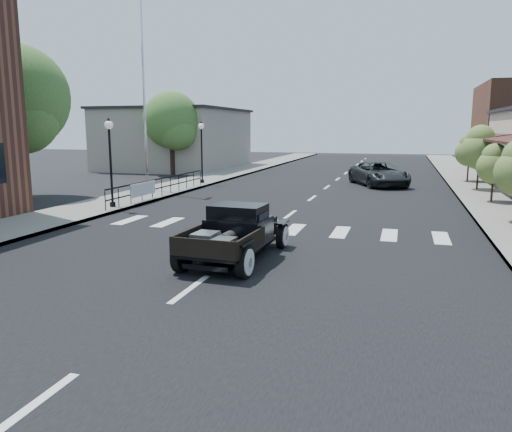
# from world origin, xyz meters

# --- Properties ---
(ground) EXTENTS (120.00, 120.00, 0.00)m
(ground) POSITION_xyz_m (0.00, 0.00, 0.00)
(ground) COLOR black
(ground) RESTS_ON ground
(road) EXTENTS (14.00, 80.00, 0.02)m
(road) POSITION_xyz_m (0.00, 15.00, 0.01)
(road) COLOR black
(road) RESTS_ON ground
(road_markings) EXTENTS (12.00, 60.00, 0.06)m
(road_markings) POSITION_xyz_m (0.00, 10.00, 0.00)
(road_markings) COLOR silver
(road_markings) RESTS_ON ground
(sidewalk_left) EXTENTS (3.00, 80.00, 0.15)m
(sidewalk_left) POSITION_xyz_m (-8.50, 15.00, 0.07)
(sidewalk_left) COLOR gray
(sidewalk_left) RESTS_ON ground
(sidewalk_right) EXTENTS (3.00, 80.00, 0.15)m
(sidewalk_right) POSITION_xyz_m (8.50, 15.00, 0.07)
(sidewalk_right) COLOR gray
(sidewalk_right) RESTS_ON ground
(low_building_left) EXTENTS (10.00, 12.00, 5.00)m
(low_building_left) POSITION_xyz_m (-15.00, 28.00, 2.50)
(low_building_left) COLOR gray
(low_building_left) RESTS_ON ground
(railing) EXTENTS (0.08, 10.00, 1.00)m
(railing) POSITION_xyz_m (-7.30, 10.00, 0.65)
(railing) COLOR black
(railing) RESTS_ON sidewalk_left
(banner) EXTENTS (0.04, 2.20, 0.60)m
(banner) POSITION_xyz_m (-7.22, 8.00, 0.45)
(banner) COLOR silver
(banner) RESTS_ON sidewalk_left
(lamp_post_b) EXTENTS (0.36, 0.36, 3.77)m
(lamp_post_b) POSITION_xyz_m (-7.60, 6.00, 2.03)
(lamp_post_b) COLOR black
(lamp_post_b) RESTS_ON sidewalk_left
(lamp_post_c) EXTENTS (0.36, 0.36, 3.77)m
(lamp_post_c) POSITION_xyz_m (-7.60, 16.00, 2.03)
(lamp_post_c) COLOR black
(lamp_post_c) RESTS_ON sidewalk_left
(flagpole) EXTENTS (0.12, 0.12, 11.56)m
(flagpole) POSITION_xyz_m (-9.20, 12.00, 5.93)
(flagpole) COLOR silver
(flagpole) RESTS_ON sidewalk_left
(big_tree_near) EXTENTS (5.14, 5.14, 7.56)m
(big_tree_near) POSITION_xyz_m (-14.00, 8.00, 3.78)
(big_tree_near) COLOR #3D642A
(big_tree_near) RESTS_ON ground
(big_tree_far) EXTENTS (4.23, 4.23, 6.22)m
(big_tree_far) POSITION_xyz_m (-12.50, 22.00, 3.11)
(big_tree_far) COLOR #3D642A
(big_tree_far) RESTS_ON ground
(small_tree_c) EXTENTS (1.54, 1.54, 2.56)m
(small_tree_c) POSITION_xyz_m (8.30, 12.39, 1.43)
(small_tree_c) COLOR #566C31
(small_tree_c) RESTS_ON sidewalk_right
(small_tree_d) EXTENTS (2.04, 2.04, 3.39)m
(small_tree_d) POSITION_xyz_m (8.30, 17.32, 1.85)
(small_tree_d) COLOR #566C31
(small_tree_d) RESTS_ON sidewalk_right
(small_tree_e) EXTENTS (1.75, 1.75, 2.92)m
(small_tree_e) POSITION_xyz_m (8.30, 21.89, 1.61)
(small_tree_e) COLOR #566C31
(small_tree_e) RESTS_ON sidewalk_right
(hotrod_pickup) EXTENTS (2.26, 4.45, 1.51)m
(hotrod_pickup) POSITION_xyz_m (0.15, -0.33, 0.75)
(hotrod_pickup) COLOR black
(hotrod_pickup) RESTS_ON ground
(second_car) EXTENTS (4.35, 5.73, 1.45)m
(second_car) POSITION_xyz_m (2.91, 18.73, 0.72)
(second_car) COLOR black
(second_car) RESTS_ON ground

